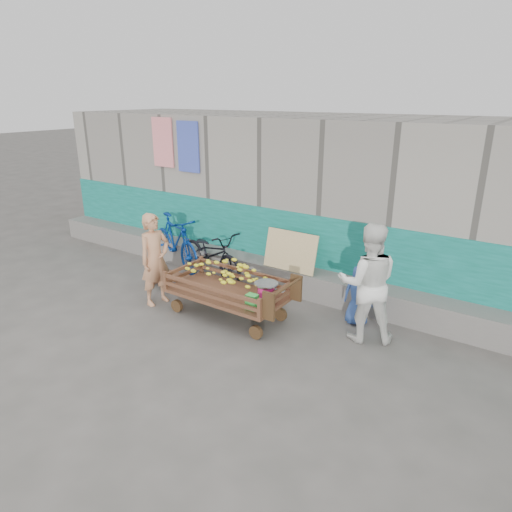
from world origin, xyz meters
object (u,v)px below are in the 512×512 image
Objects in this scene: banana_cart at (225,281)px; bench at (172,278)px; woman at (368,283)px; child at (358,295)px; bicycle_dark at (211,254)px; vendor_man at (155,259)px; bicycle_blue at (176,242)px.

bench is (-1.50, 0.32, -0.40)m from banana_cart.
woman is at bearing 15.13° from banana_cart.
bicycle_dark is at bearing -10.42° from child.
child is (3.12, 1.20, -0.31)m from vendor_man.
banana_cart is at bearing -11.99° from woman.
woman is at bearing -85.21° from bicycle_dark.
bicycle_dark is (0.24, 0.86, 0.27)m from bench.
woman reaches higher than bench.
vendor_man reaches higher than bench.
bicycle_blue is (-2.20, 1.18, -0.05)m from banana_cart.
bicycle_dark is at bearing 136.84° from banana_cart.
bicycle_blue reaches higher than banana_cart.
child is at bearing -73.63° from bicycle_blue.
banana_cart is 1.14× the size of bicycle_dark.
vendor_man is 1.48m from bicycle_dark.
bicycle_blue is at bearing 105.05° from bicycle_dark.
vendor_man is at bearing -165.44° from bicycle_dark.
bicycle_blue reaches higher than child.
bench is at bearing 4.54° from child.
bicycle_blue reaches higher than bicycle_dark.
banana_cart is at bearing 20.93° from child.
vendor_man is 0.87× the size of bicycle_dark.
vendor_man is 3.36m from child.
vendor_man is at bearing -168.32° from banana_cart.
bench is 3.68m from woman.
vendor_man is at bearing -13.28° from woman.
woman is (3.61, 0.25, 0.67)m from bench.
woman is (3.38, 0.83, 0.09)m from vendor_man.
bicycle_dark reaches higher than banana_cart.
bicycle_blue is at bearing 40.46° from vendor_man.
child is at bearing 10.52° from bench.
bicycle_dark is (-3.11, 0.24, -0.00)m from child.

